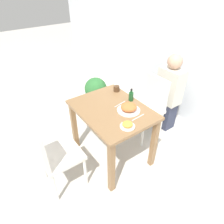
# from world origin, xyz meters

# --- Properties ---
(ground_plane) EXTENTS (16.00, 16.00, 0.00)m
(ground_plane) POSITION_xyz_m (0.00, 0.00, 0.00)
(ground_plane) COLOR beige
(wall_back) EXTENTS (8.00, 0.05, 2.60)m
(wall_back) POSITION_xyz_m (0.00, 1.48, 1.30)
(wall_back) COLOR silver
(wall_back) RESTS_ON ground_plane
(dining_table) EXTENTS (0.95, 0.73, 0.76)m
(dining_table) POSITION_xyz_m (0.00, 0.00, 0.63)
(dining_table) COLOR olive
(dining_table) RESTS_ON ground_plane
(chair_near) EXTENTS (0.42, 0.42, 0.90)m
(chair_near) POSITION_xyz_m (0.01, -0.77, 0.51)
(chair_near) COLOR silver
(chair_near) RESTS_ON ground_plane
(chair_far) EXTENTS (0.42, 0.42, 0.90)m
(chair_far) POSITION_xyz_m (-0.07, 0.70, 0.51)
(chair_far) COLOR silver
(chair_far) RESTS_ON ground_plane
(food_plate) EXTENTS (0.26, 0.26, 0.09)m
(food_plate) POSITION_xyz_m (0.14, 0.13, 0.80)
(food_plate) COLOR white
(food_plate) RESTS_ON dining_table
(side_plate) EXTENTS (0.15, 0.15, 0.06)m
(side_plate) POSITION_xyz_m (0.36, -0.07, 0.79)
(side_plate) COLOR white
(side_plate) RESTS_ON dining_table
(drink_cup) EXTENTS (0.08, 0.08, 0.07)m
(drink_cup) POSITION_xyz_m (-0.29, 0.28, 0.80)
(drink_cup) COLOR #4C331E
(drink_cup) RESTS_ON dining_table
(sauce_bottle) EXTENTS (0.06, 0.06, 0.17)m
(sauce_bottle) POSITION_xyz_m (-0.01, 0.29, 0.82)
(sauce_bottle) COLOR #194C23
(sauce_bottle) RESTS_ON dining_table
(fork_utensil) EXTENTS (0.04, 0.18, 0.00)m
(fork_utensil) POSITION_xyz_m (-0.02, 0.13, 0.76)
(fork_utensil) COLOR silver
(fork_utensil) RESTS_ON dining_table
(spoon_utensil) EXTENTS (0.02, 0.18, 0.00)m
(spoon_utensil) POSITION_xyz_m (0.30, 0.13, 0.76)
(spoon_utensil) COLOR silver
(spoon_utensil) RESTS_ON dining_table
(potted_plant_left) EXTENTS (0.36, 0.36, 0.69)m
(potted_plant_left) POSITION_xyz_m (-0.90, 0.33, 0.40)
(potted_plant_left) COLOR brown
(potted_plant_left) RESTS_ON ground_plane
(person_figure) EXTENTS (0.34, 0.22, 1.17)m
(person_figure) POSITION_xyz_m (-0.04, 1.05, 0.58)
(person_figure) COLOR #2D3347
(person_figure) RESTS_ON ground_plane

